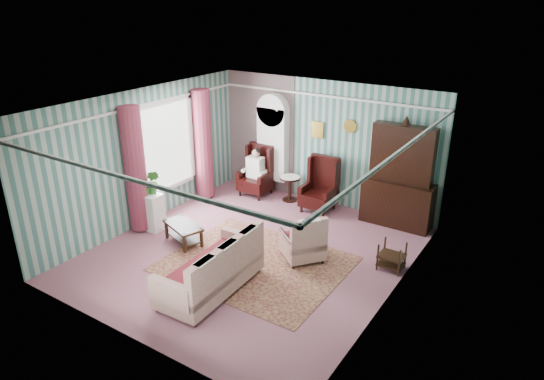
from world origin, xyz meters
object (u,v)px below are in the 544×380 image
Objects in this scene: round_side_table at (290,189)px; nest_table at (392,256)px; dresser_hutch at (400,173)px; sofa at (210,266)px; coffee_table at (184,233)px; floral_armchair at (303,235)px; wingback_left at (255,171)px; plant_stand at (150,211)px; seated_woman at (255,172)px; bookcase at (273,149)px; wingback_right at (319,185)px.

round_side_table reaches higher than nest_table.
round_side_table is (-2.60, -0.12, -0.88)m from dresser_hutch.
sofa reaches higher than coffee_table.
floral_armchair is at bearing -112.10° from dresser_hutch.
coffee_table is (-0.68, -3.00, -0.10)m from round_side_table.
wingback_left is (-3.50, -0.27, -0.55)m from dresser_hutch.
nest_table is 0.68× the size of plant_stand.
plant_stand reaches higher than coffee_table.
floral_armchair is (3.33, 0.64, 0.10)m from plant_stand.
seated_woman is 1.47× the size of plant_stand.
dresser_hutch is at bearing 43.52° from coffee_table.
floral_armchair is (0.78, 1.76, 0.03)m from sofa.
bookcase reaches higher than sofa.
round_side_table is (0.90, 0.15, -0.29)m from seated_woman.
dresser_hutch is at bearing 4.41° from wingback_left.
floral_armchair is (0.78, -2.11, -0.12)m from wingback_right.
nest_table is at bearing 13.84° from plant_stand.
dresser_hutch is 2.34× the size of floral_armchair.
bookcase is 0.70m from seated_woman.
plant_stand reaches higher than round_side_table.
round_side_table is at bearing -177.36° from dresser_hutch.
sofa is 1.87m from coffee_table.
bookcase is at bearing 71.51° from plant_stand.
wingback_left is 2.31× the size of nest_table.
sofa is at bearing -33.46° from coffee_table.
dresser_hutch reaches higher than seated_woman.
plant_stand is 1.04m from coffee_table.
wingback_left is 0.97m from round_side_table.
plant_stand is at bearing 64.22° from sofa.
wingback_right is (1.50, -0.39, -0.50)m from bookcase.
sofa is at bearing -23.63° from plant_stand.
bookcase is 0.95× the size of dresser_hutch.
dresser_hutch is at bearing 107.39° from nest_table.
wingback_left is 1.41× the size of coffee_table.
wingback_left is at bearing -170.54° from round_side_table.
bookcase is 1.07m from round_side_table.
bookcase is 4.56m from sofa.
dresser_hutch is 1.86m from wingback_right.
floral_armchair is 1.13× the size of coffee_table.
seated_woman is (-0.25, -0.39, -0.53)m from bookcase.
dresser_hutch is at bearing 8.77° from wingback_right.
bookcase is 2.80× the size of plant_stand.
nest_table is 3.28m from sofa.
sofa is at bearing -70.50° from bookcase.
sofa is (1.76, -3.87, -0.12)m from seated_woman.
plant_stand is at bearing -132.84° from wingback_right.
nest_table is at bearing -28.20° from round_side_table.
round_side_table is at bearing 9.46° from seated_woman.
dresser_hutch reaches higher than wingback_left.
sofa reaches higher than round_side_table.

